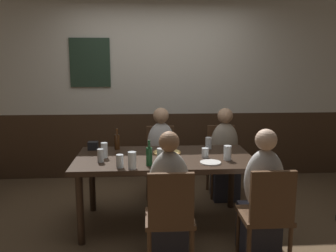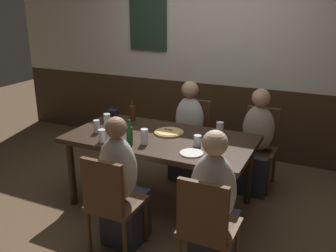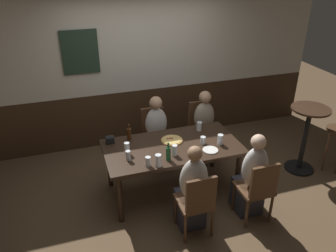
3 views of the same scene
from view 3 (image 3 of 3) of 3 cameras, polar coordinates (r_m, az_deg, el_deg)
The scene contains 26 objects.
ground_plane at distance 4.95m, azimuth 0.67°, elevation -10.75°, with size 12.00×12.00×0.00m, color brown.
wall_back at distance 5.76m, azimuth -4.66°, elevation 9.51°, with size 6.40×0.13×2.60m.
dining_table at distance 4.57m, azimuth 0.72°, elevation -4.17°, with size 1.82×0.94×0.74m.
chair_right_far at distance 5.63m, azimuth 5.54°, elevation 0.18°, with size 0.40×0.40×0.88m.
chair_mid_near at distance 3.99m, azimuth 4.90°, elevation -12.54°, with size 0.40×0.40×0.88m.
chair_mid_far at distance 5.39m, azimuth -2.33°, elevation -1.02°, with size 0.40×0.40×0.88m.
chair_right_near at distance 4.32m, azimuth 14.93°, elevation -10.06°, with size 0.40×0.40×0.88m.
person_right_far at distance 5.51m, azimuth 6.19°, elevation -0.71°, with size 0.34×0.37×1.14m.
person_mid_near at distance 4.12m, azimuth 4.01°, elevation -11.31°, with size 0.34×0.37×1.16m.
person_mid_far at distance 5.26m, azimuth -1.83°, elevation -1.93°, with size 0.34×0.37×1.15m.
person_right_near at distance 4.42m, azimuth 13.83°, elevation -8.94°, with size 0.34×0.37×1.17m.
pizza at distance 4.64m, azimuth 0.64°, elevation -2.41°, with size 0.30×0.30×0.03m.
beer_glass_tall at distance 4.08m, azimuth -1.66°, elevation -5.96°, with size 0.08×0.08×0.16m.
tumbler_water at distance 4.29m, azimuth 1.12°, elevation -4.21°, with size 0.07×0.07×0.14m.
beer_glass_half at distance 4.23m, azimuth -6.75°, elevation -5.06°, with size 0.06×0.06×0.13m.
pint_glass_pale at distance 4.59m, azimuth 5.93°, elevation -2.42°, with size 0.07×0.07×0.10m.
tumbler_short at distance 4.36m, azimuth -6.93°, elevation -3.88°, with size 0.07×0.07×0.16m.
pint_glass_stout at distance 4.91m, azimuth 5.30°, elevation -0.15°, with size 0.07×0.07×0.13m.
highball_clear at distance 4.10m, azimuth -3.40°, elevation -6.08°, with size 0.07×0.07×0.12m.
pint_glass_amber at distance 4.59m, azimuth 8.82°, elevation -2.38°, with size 0.08×0.08×0.15m.
beer_bottle_green at distance 4.18m, azimuth 0.05°, elevation -4.65°, with size 0.06×0.06×0.24m.
beer_bottle_brown at distance 4.66m, azimuth -6.60°, elevation -1.30°, with size 0.06×0.06×0.24m.
plate_white_large at distance 4.46m, azimuth 7.18°, elevation -4.05°, with size 0.20×0.20×0.01m, color white.
condiment_caddy at distance 4.65m, azimuth -9.77°, elevation -2.31°, with size 0.11×0.09×0.09m, color black.
side_bar_table at distance 5.47m, azimuth 22.23°, elevation -1.32°, with size 0.56×0.56×1.05m.
bar_stool at distance 5.69m, azimuth 26.58°, elevation -1.75°, with size 0.34×0.34×0.72m.
Camera 3 is at (-1.27, -3.69, 3.04)m, focal length 36.06 mm.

